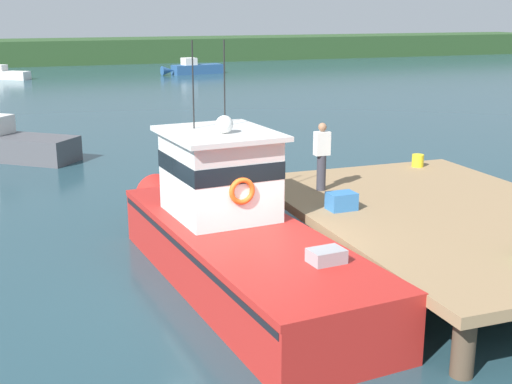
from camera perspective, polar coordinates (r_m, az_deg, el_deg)
ground_plane at (r=13.53m, az=-1.51°, el=-8.51°), size 200.00×200.00×0.00m
dock at (r=15.29m, az=15.75°, el=-2.00°), size 6.00×9.00×1.20m
main_fishing_boat at (r=13.91m, az=-2.01°, el=-3.40°), size 3.26×9.93×4.80m
crate_single_far at (r=14.85m, az=7.16°, el=-0.76°), size 0.61×0.45×0.38m
bait_bucket at (r=19.31m, az=13.37°, el=2.57°), size 0.32×0.32×0.34m
deckhand_by_the_boat at (r=16.25m, az=5.52°, el=3.09°), size 0.36×0.22×1.63m
moored_boat_far_left at (r=27.12m, az=-20.48°, el=3.77°), size 5.62×4.91×1.59m
moored_boat_outer_mooring at (r=59.60m, az=-5.27°, el=10.25°), size 5.54×2.08×1.38m
moored_boat_far_right at (r=58.47m, az=-20.33°, el=9.21°), size 4.15×3.23×1.13m
mooring_buoy_outer at (r=28.18m, az=-1.51°, el=4.39°), size 0.39×0.39×0.39m
far_shoreline at (r=73.98m, az=-17.54°, el=11.11°), size 120.00×8.00×2.40m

